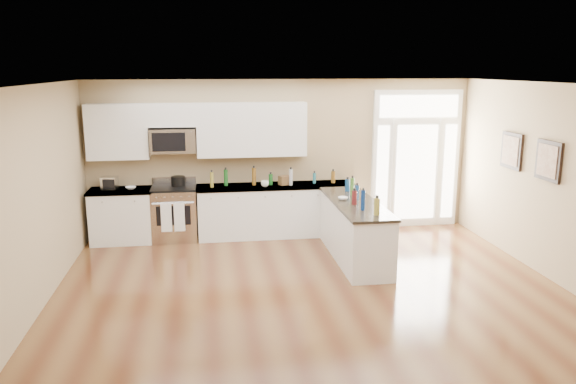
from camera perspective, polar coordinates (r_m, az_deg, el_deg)
The scene contains 20 objects.
ground at distance 6.95m, azimuth 3.97°, elevation -13.14°, with size 8.00×8.00×0.00m, color #522B17.
room_shell at distance 6.39m, azimuth 4.21°, elevation 0.79°, with size 8.00×8.00×8.00m.
back_cabinet_left at distance 10.24m, azimuth -16.46°, elevation -2.49°, with size 1.10×0.66×0.94m.
back_cabinet_right at distance 10.20m, azimuth -1.20°, elevation -2.03°, with size 2.85×0.66×0.94m.
peninsula_cabinet at distance 9.03m, azimuth 6.78°, elevation -4.08°, with size 0.69×2.32×0.94m.
upper_cabinet_left at distance 10.12m, azimuth -16.93°, elevation 5.88°, with size 1.04×0.33×0.95m, color white.
upper_cabinet_right at distance 10.03m, azimuth -3.70°, elevation 6.35°, with size 1.94×0.33×0.95m, color white.
upper_cabinet_short at distance 9.99m, azimuth -11.71°, elevation 7.67°, with size 0.82×0.33×0.40m, color white.
microwave at distance 10.00m, azimuth -11.61°, elevation 5.14°, with size 0.78×0.41×0.42m.
entry_door at distance 10.93m, azimuth 12.85°, elevation 3.28°, with size 1.70×0.10×2.60m.
wall_art_near at distance 9.70m, azimuth 21.75°, elevation 3.92°, with size 0.05×0.58×0.58m.
wall_art_far at distance 8.86m, azimuth 24.93°, elevation 2.89°, with size 0.05×0.58×0.58m.
kitchen_range at distance 10.14m, azimuth -11.45°, elevation -2.13°, with size 0.77×0.69×1.08m.
stockpot at distance 10.12m, azimuth -11.10°, elevation 1.14°, with size 0.24×0.24×0.19m, color black.
toaster_oven at distance 10.18m, azimuth -17.68°, elevation 0.88°, with size 0.26×0.20×0.22m, color silver.
cardboard_box at distance 10.08m, azimuth -0.32°, elevation 1.20°, with size 0.20×0.15×0.16m, color brown.
bowl_left at distance 10.10m, azimuth -15.68°, elevation 0.40°, with size 0.18×0.18×0.04m, color white.
bowl_peninsula at distance 8.97m, azimuth 5.60°, elevation -0.66°, with size 0.16×0.16×0.05m, color white.
cup_counter at distance 9.92m, azimuth -2.36°, elevation 0.84°, with size 0.14×0.14×0.11m, color white.
counter_bottles at distance 9.39m, azimuth 2.39°, elevation 0.62°, with size 2.39×2.44×0.31m.
Camera 1 is at (-1.36, -6.11, 3.01)m, focal length 35.00 mm.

